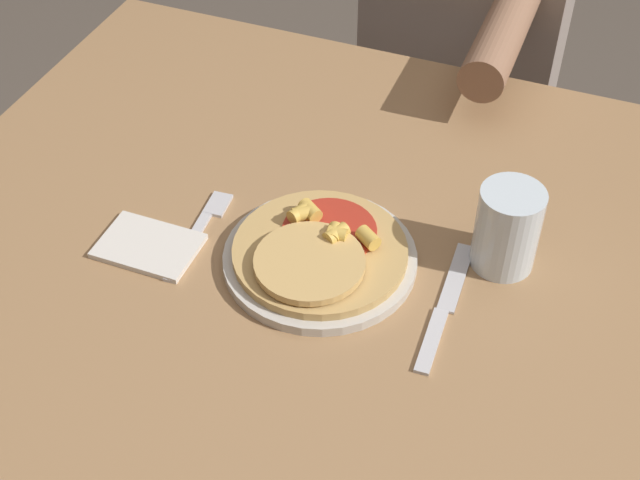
{
  "coord_description": "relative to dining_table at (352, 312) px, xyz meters",
  "views": [
    {
      "loc": [
        0.25,
        -0.76,
        1.56
      ],
      "look_at": [
        -0.04,
        -0.02,
        0.79
      ],
      "focal_mm": 50.0,
      "sensor_mm": 36.0,
      "label": 1
    }
  ],
  "objects": [
    {
      "name": "napkin",
      "position": [
        -0.26,
        -0.07,
        0.1
      ],
      "size": [
        0.13,
        0.09,
        0.01
      ],
      "color": "silver",
      "rests_on": "dining_table"
    },
    {
      "name": "pizza",
      "position": [
        -0.04,
        -0.02,
        0.12
      ],
      "size": [
        0.22,
        0.22,
        0.04
      ],
      "color": "tan",
      "rests_on": "plate"
    },
    {
      "name": "fork",
      "position": [
        -0.21,
        -0.02,
        0.1
      ],
      "size": [
        0.03,
        0.18,
        0.0
      ],
      "color": "silver",
      "rests_on": "dining_table"
    },
    {
      "name": "person_diner",
      "position": [
        -0.03,
        0.74,
        0.01
      ],
      "size": [
        0.36,
        0.52,
        1.13
      ],
      "color": "#2D2D38",
      "rests_on": "ground_plane"
    },
    {
      "name": "dining_table",
      "position": [
        0.0,
        0.0,
        0.0
      ],
      "size": [
        1.22,
        0.97,
        0.75
      ],
      "color": "#9E754C",
      "rests_on": "ground_plane"
    },
    {
      "name": "drinking_glass",
      "position": [
        0.17,
        0.07,
        0.16
      ],
      "size": [
        0.08,
        0.08,
        0.11
      ],
      "color": "silver",
      "rests_on": "dining_table"
    },
    {
      "name": "plate",
      "position": [
        -0.04,
        -0.02,
        0.11
      ],
      "size": [
        0.25,
        0.25,
        0.01
      ],
      "color": "beige",
      "rests_on": "dining_table"
    },
    {
      "name": "knife",
      "position": [
        0.13,
        -0.04,
        0.1
      ],
      "size": [
        0.03,
        0.22,
        0.0
      ],
      "color": "silver",
      "rests_on": "dining_table"
    }
  ]
}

